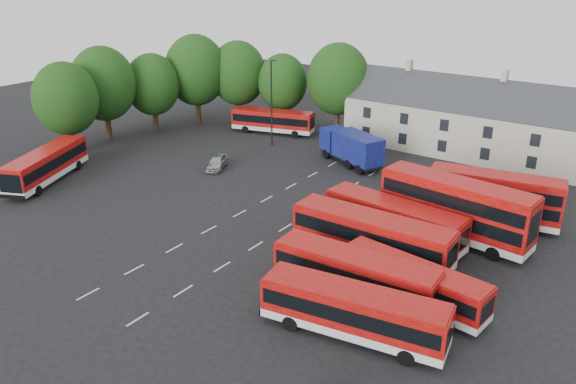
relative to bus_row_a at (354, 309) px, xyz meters
The scene contains 16 objects.
ground 18.63m from the bus_row_a, 155.61° to the left, with size 140.00×140.00×0.00m, color black.
lane_markings 17.42m from the bus_row_a, 146.13° to the left, with size 5.15×33.80×0.01m.
treeline 46.56m from the bus_row_a, 144.31° to the left, with size 29.92×32.59×12.01m.
terrace_houses 37.81m from the bus_row_a, 94.37° to the left, with size 35.70×7.13×10.06m.
bus_row_a is the anchor object (origin of this frame).
bus_row_b 4.31m from the bus_row_a, 118.08° to the left, with size 11.31×3.15×3.16m.
bus_row_c 5.51m from the bus_row_a, 75.15° to the left, with size 10.33×3.54×2.86m.
bus_row_d 9.84m from the bus_row_a, 111.28° to the left, with size 12.35×3.05×3.48m.
bus_row_e 13.23m from the bus_row_a, 105.26° to the left, with size 11.89×3.83×3.30m.
bus_dd_south 15.90m from the bus_row_a, 88.78° to the left, with size 12.45×4.11×5.01m.
bus_dd_north 20.83m from the bus_row_a, 84.67° to the left, with size 11.10×4.30×4.44m.
bus_west 38.12m from the bus_row_a, behind, with size 7.14×11.49×3.24m.
bus_north 43.17m from the bus_row_a, 133.05° to the left, with size 10.91×5.31×3.01m.
box_truck 30.85m from the bus_row_a, 119.55° to the left, with size 8.76×5.76×3.68m.
silver_car 31.61m from the bus_row_a, 146.74° to the left, with size 1.67×4.14×1.41m, color #A8AAB0.
lamppost 38.23m from the bus_row_a, 134.06° to the left, with size 0.71×0.46×10.34m.
Camera 1 is at (29.81, -32.65, 20.95)m, focal length 35.00 mm.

